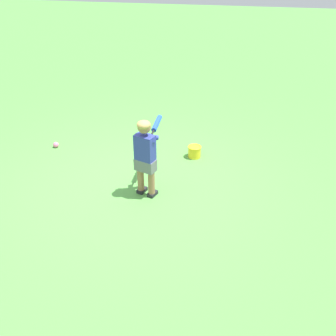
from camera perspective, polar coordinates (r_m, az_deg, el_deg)
The scene contains 4 objects.
ground_plane at distance 5.35m, azimuth -5.07°, elevation -2.23°, with size 40.00×40.00×0.00m, color #519942.
child_batter at distance 4.79m, azimuth -3.38°, elevation 2.65°, with size 0.78×0.31×1.08m.
play_ball_far_left at distance 6.55m, azimuth -16.73°, elevation 3.42°, with size 0.09×0.09×0.09m, color pink.
toy_bucket at distance 5.96m, azimuth 4.05°, elevation 2.54°, with size 0.22×0.22×0.19m.
Camera 1 is at (4.27, 1.46, 2.87)m, focal length 39.97 mm.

